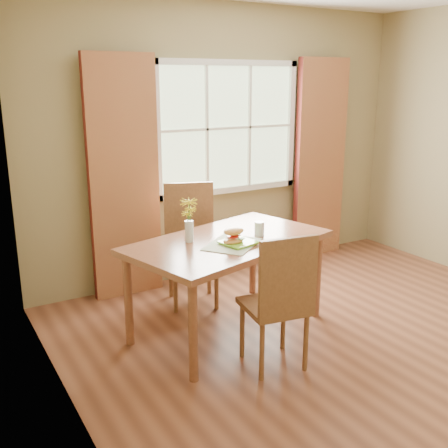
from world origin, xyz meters
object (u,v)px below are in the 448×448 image
dining_table (228,249)px  croissant_sandwich (234,236)px  water_glass (259,229)px  chair_far (191,238)px  chair_near (280,297)px  flower_vase (189,216)px

dining_table → croissant_sandwich: (-0.05, -0.16, 0.16)m
croissant_sandwich → water_glass: (0.31, 0.11, -0.02)m
dining_table → chair_far: (0.03, 0.71, -0.10)m
chair_near → water_glass: (0.27, 0.66, 0.28)m
chair_far → flower_vase: size_ratio=3.19×
croissant_sandwich → dining_table: bearing=70.4°
chair_near → chair_far: bearing=97.5°
chair_near → chair_far: (0.04, 1.41, 0.05)m
dining_table → chair_near: chair_near is taller
chair_far → croissant_sandwich: bearing=-76.7°
chair_far → water_glass: chair_far is taller
dining_table → chair_far: chair_far is taller
chair_near → water_glass: size_ratio=8.53×
dining_table → water_glass: bearing=-25.4°
chair_far → water_glass: 0.82m
water_glass → chair_far: bearing=106.8°
croissant_sandwich → flower_vase: (-0.24, 0.26, 0.13)m
dining_table → flower_vase: 0.42m
dining_table → flower_vase: size_ratio=5.17×
chair_near → flower_vase: size_ratio=2.94×
croissant_sandwich → chair_near: bearing=-87.5°
dining_table → flower_vase: bearing=146.0°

